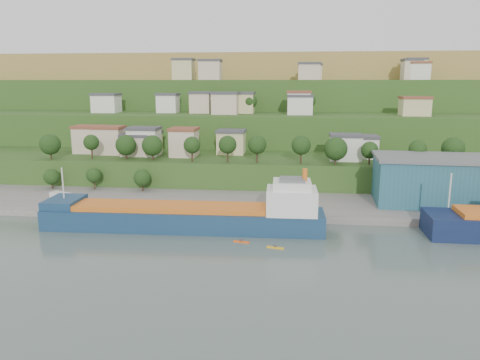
# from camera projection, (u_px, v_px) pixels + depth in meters

# --- Properties ---
(ground) EXTENTS (500.00, 500.00, 0.00)m
(ground) POSITION_uv_depth(u_px,v_px,m) (242.00, 242.00, 102.00)
(ground) COLOR #46554E
(ground) RESTS_ON ground
(quay) EXTENTS (220.00, 26.00, 4.00)m
(quay) POSITION_uv_depth(u_px,v_px,m) (326.00, 210.00, 127.02)
(quay) COLOR slate
(quay) RESTS_ON ground
(pebble_beach) EXTENTS (40.00, 18.00, 2.40)m
(pebble_beach) POSITION_uv_depth(u_px,v_px,m) (54.00, 208.00, 129.47)
(pebble_beach) COLOR slate
(pebble_beach) RESTS_ON ground
(hillside) EXTENTS (360.00, 210.52, 96.00)m
(hillside) POSITION_uv_depth(u_px,v_px,m) (274.00, 143.00, 266.02)
(hillside) COLOR #284719
(hillside) RESTS_ON ground
(cargo_ship_near) EXTENTS (66.27, 12.06, 16.97)m
(cargo_ship_near) POSITION_uv_depth(u_px,v_px,m) (192.00, 218.00, 110.19)
(cargo_ship_near) COLOR navy
(cargo_ship_near) RESTS_ON ground
(warehouse) EXTENTS (32.01, 20.69, 12.80)m
(warehouse) POSITION_uv_depth(u_px,v_px,m) (434.00, 180.00, 125.10)
(warehouse) COLOR #215564
(warehouse) RESTS_ON quay
(caravan) EXTENTS (6.69, 4.93, 2.88)m
(caravan) POSITION_uv_depth(u_px,v_px,m) (61.00, 197.00, 130.00)
(caravan) COLOR silver
(caravan) RESTS_ON pebble_beach
(dinghy) EXTENTS (4.04, 2.50, 0.76)m
(dinghy) POSITION_uv_depth(u_px,v_px,m) (78.00, 205.00, 126.31)
(dinghy) COLOR silver
(dinghy) RESTS_ON pebble_beach
(kayak_orange) EXTENTS (3.60, 1.22, 0.89)m
(kayak_orange) POSITION_uv_depth(u_px,v_px,m) (241.00, 241.00, 101.44)
(kayak_orange) COLOR #EE5615
(kayak_orange) RESTS_ON ground
(kayak_yellow) EXTENTS (3.70, 1.37, 0.91)m
(kayak_yellow) POSITION_uv_depth(u_px,v_px,m) (275.00, 247.00, 97.84)
(kayak_yellow) COLOR gold
(kayak_yellow) RESTS_ON ground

